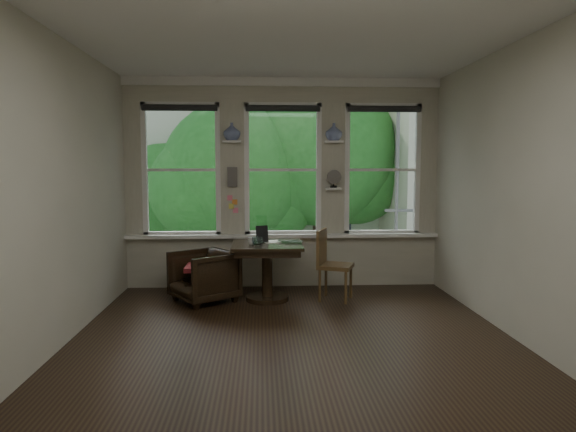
{
  "coord_description": "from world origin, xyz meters",
  "views": [
    {
      "loc": [
        -0.32,
        -5.2,
        1.74
      ],
      "look_at": [
        0.0,
        0.9,
        1.16
      ],
      "focal_mm": 32.0,
      "sensor_mm": 36.0,
      "label": 1
    }
  ],
  "objects": [
    {
      "name": "shelf_left",
      "position": [
        -0.72,
        2.15,
        2.1
      ],
      "size": [
        0.26,
        0.16,
        0.03
      ],
      "primitive_type": "cube",
      "color": "white",
      "rests_on": "ground"
    },
    {
      "name": "side_chair_right",
      "position": [
        0.65,
        1.37,
        0.46
      ],
      "size": [
        0.54,
        0.54,
        0.92
      ],
      "primitive_type": null,
      "rotation": [
        0.0,
        0.0,
        1.21
      ],
      "color": "#4D361B",
      "rests_on": "ground"
    },
    {
      "name": "vase_right",
      "position": [
        0.72,
        2.15,
        2.24
      ],
      "size": [
        0.24,
        0.24,
        0.25
      ],
      "primitive_type": "imported",
      "color": "silver",
      "rests_on": "shelf_right"
    },
    {
      "name": "wall_front",
      "position": [
        0.0,
        -2.25,
        1.5
      ],
      "size": [
        4.5,
        0.0,
        4.5
      ],
      "primitive_type": "plane",
      "rotation": [
        -1.57,
        0.0,
        0.0
      ],
      "color": "beige",
      "rests_on": "ground"
    },
    {
      "name": "laptop",
      "position": [
        0.05,
        1.41,
        0.76
      ],
      "size": [
        0.38,
        0.29,
        0.03
      ],
      "primitive_type": "imported",
      "rotation": [
        0.0,
        0.0,
        -0.27
      ],
      "color": "black",
      "rests_on": "table"
    },
    {
      "name": "drinking_glass",
      "position": [
        -0.37,
        1.26,
        0.8
      ],
      "size": [
        0.17,
        0.17,
        0.11
      ],
      "primitive_type": "imported",
      "rotation": [
        0.0,
        0.0,
        -0.31
      ],
      "color": "white",
      "rests_on": "table"
    },
    {
      "name": "tablet",
      "position": [
        -0.31,
        1.54,
        0.86
      ],
      "size": [
        0.17,
        0.11,
        0.22
      ],
      "primitive_type": "cube",
      "rotation": [
        -0.26,
        0.0,
        0.24
      ],
      "color": "black",
      "rests_on": "table"
    },
    {
      "name": "papers",
      "position": [
        -0.18,
        1.56,
        0.75
      ],
      "size": [
        0.27,
        0.34,
        0.0
      ],
      "primitive_type": "cube",
      "rotation": [
        0.0,
        0.0,
        0.19
      ],
      "color": "silver",
      "rests_on": "table"
    },
    {
      "name": "window_left",
      "position": [
        -1.45,
        2.25,
        1.7
      ],
      "size": [
        1.1,
        0.12,
        1.9
      ],
      "primitive_type": null,
      "color": "white",
      "rests_on": "ground"
    },
    {
      "name": "ground",
      "position": [
        0.0,
        0.0,
        0.0
      ],
      "size": [
        4.5,
        4.5,
        0.0
      ],
      "primitive_type": "plane",
      "color": "black",
      "rests_on": "ground"
    },
    {
      "name": "cushion_red",
      "position": [
        -1.06,
        1.37,
        0.45
      ],
      "size": [
        0.45,
        0.45,
        0.06
      ],
      "primitive_type": "cube",
      "color": "maroon",
      "rests_on": "armchair_left"
    },
    {
      "name": "vase_left",
      "position": [
        -0.72,
        2.15,
        2.24
      ],
      "size": [
        0.24,
        0.24,
        0.25
      ],
      "primitive_type": "imported",
      "color": "silver",
      "rests_on": "shelf_left"
    },
    {
      "name": "table",
      "position": [
        -0.24,
        1.41,
        0.38
      ],
      "size": [
        0.9,
        0.9,
        0.75
      ],
      "primitive_type": null,
      "color": "black",
      "rests_on": "ground"
    },
    {
      "name": "sticky_notes",
      "position": [
        -0.72,
        2.19,
        1.25
      ],
      "size": [
        0.16,
        0.01,
        0.24
      ],
      "primitive_type": null,
      "color": "pink",
      "rests_on": "ground"
    },
    {
      "name": "ceiling",
      "position": [
        0.0,
        0.0,
        3.0
      ],
      "size": [
        4.5,
        4.5,
        0.0
      ],
      "primitive_type": "plane",
      "rotation": [
        3.14,
        0.0,
        0.0
      ],
      "color": "silver",
      "rests_on": "ground"
    },
    {
      "name": "wall_right",
      "position": [
        2.25,
        0.0,
        1.5
      ],
      "size": [
        0.0,
        4.5,
        4.5
      ],
      "primitive_type": "plane",
      "rotation": [
        1.57,
        0.0,
        -1.57
      ],
      "color": "beige",
      "rests_on": "ground"
    },
    {
      "name": "shelf_right",
      "position": [
        0.72,
        2.15,
        2.1
      ],
      "size": [
        0.26,
        0.16,
        0.03
      ],
      "primitive_type": "cube",
      "color": "white",
      "rests_on": "ground"
    },
    {
      "name": "desk_fan",
      "position": [
        0.72,
        2.13,
        1.53
      ],
      "size": [
        0.2,
        0.2,
        0.24
      ],
      "primitive_type": null,
      "color": "#59544F",
      "rests_on": "ground"
    },
    {
      "name": "wall_left",
      "position": [
        -2.25,
        0.0,
        1.5
      ],
      "size": [
        0.0,
        4.5,
        4.5
      ],
      "primitive_type": "plane",
      "rotation": [
        1.57,
        0.0,
        1.57
      ],
      "color": "beige",
      "rests_on": "ground"
    },
    {
      "name": "armchair_left",
      "position": [
        -1.06,
        1.37,
        0.33
      ],
      "size": [
        1.01,
        1.01,
        0.67
      ],
      "primitive_type": "imported",
      "rotation": [
        0.0,
        0.0,
        -0.94
      ],
      "color": "black",
      "rests_on": "ground"
    },
    {
      "name": "window_center",
      "position": [
        0.0,
        2.25,
        1.7
      ],
      "size": [
        1.1,
        0.12,
        1.9
      ],
      "primitive_type": null,
      "color": "white",
      "rests_on": "ground"
    },
    {
      "name": "intercom",
      "position": [
        -0.72,
        2.18,
        1.6
      ],
      "size": [
        0.14,
        0.06,
        0.28
      ],
      "primitive_type": "cube",
      "color": "#59544F",
      "rests_on": "ground"
    },
    {
      "name": "mug",
      "position": [
        -0.44,
        1.34,
        0.8
      ],
      "size": [
        0.1,
        0.1,
        0.09
      ],
      "primitive_type": "imported",
      "rotation": [
        0.0,
        0.0,
        0.03
      ],
      "color": "white",
      "rests_on": "table"
    },
    {
      "name": "window_right",
      "position": [
        1.45,
        2.25,
        1.7
      ],
      "size": [
        1.1,
        0.12,
        1.9
      ],
      "primitive_type": null,
      "color": "white",
      "rests_on": "ground"
    },
    {
      "name": "wall_back",
      "position": [
        0.0,
        2.25,
        1.5
      ],
      "size": [
        4.5,
        0.0,
        4.5
      ],
      "primitive_type": "plane",
      "rotation": [
        1.57,
        0.0,
        0.0
      ],
      "color": "beige",
      "rests_on": "ground"
    }
  ]
}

